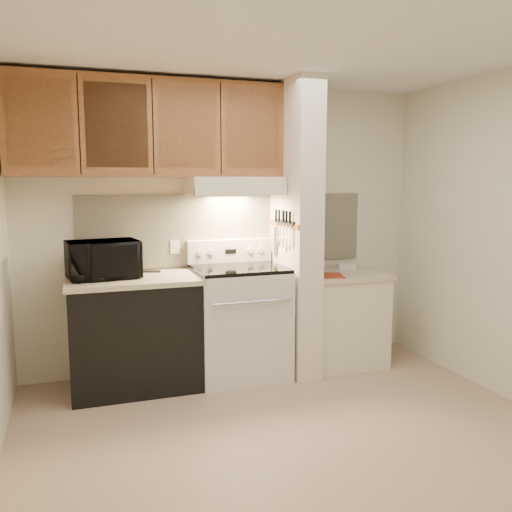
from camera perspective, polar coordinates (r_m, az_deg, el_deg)
name	(u,v)px	position (r m, az deg, el deg)	size (l,w,h in m)	color
floor	(290,433)	(3.81, 3.64, -18.09)	(3.60, 3.60, 0.00)	tan
ceiling	(294,42)	(3.52, 4.03, 21.57)	(3.60, 3.60, 0.00)	white
wall_back	(227,228)	(4.86, -3.03, 2.98)	(3.60, 0.02, 2.50)	silver
backsplash	(228,230)	(4.85, -2.99, 2.80)	(2.60, 0.02, 0.63)	beige
range_body	(239,323)	(4.67, -1.79, -7.08)	(0.76, 0.65, 0.92)	silver
oven_window	(251,328)	(4.36, -0.55, -7.59)	(0.50, 0.01, 0.30)	black
oven_handle	(252,302)	(4.28, -0.40, -4.88)	(0.02, 0.02, 0.65)	silver
cooktop	(239,268)	(4.57, -1.81, -1.31)	(0.74, 0.64, 0.03)	black
range_backguard	(229,251)	(4.82, -2.82, 0.56)	(0.76, 0.08, 0.20)	silver
range_display	(231,251)	(4.78, -2.68, 0.50)	(0.10, 0.01, 0.04)	black
range_knob_left_outer	(200,253)	(4.71, -5.94, 0.35)	(0.05, 0.05, 0.02)	silver
range_knob_left_inner	(211,252)	(4.73, -4.76, 0.40)	(0.05, 0.05, 0.02)	silver
range_knob_right_inner	(250,251)	(4.83, -0.62, 0.58)	(0.05, 0.05, 0.02)	silver
range_knob_right_outer	(261,250)	(4.86, 0.50, 0.63)	(0.05, 0.05, 0.02)	silver
dishwasher_front	(134,335)	(4.51, -12.67, -8.12)	(1.00, 0.63, 0.87)	black
left_countertop	(133,280)	(4.41, -12.85, -2.43)	(1.04, 0.67, 0.04)	beige
spoon_rest	(148,271)	(4.62, -11.29, -1.58)	(0.21, 0.07, 0.01)	black
teal_jar	(122,270)	(4.47, -13.96, -1.46)	(0.09, 0.09, 0.09)	#246151
outlet	(175,247)	(4.74, -8.53, 0.96)	(0.08, 0.01, 0.12)	silver
microwave	(103,259)	(4.39, -15.81, -0.36)	(0.53, 0.36, 0.30)	black
partition_pillar	(295,229)	(4.70, 4.15, 2.81)	(0.22, 0.70, 2.50)	silver
pillar_trim	(283,224)	(4.65, 2.84, 3.38)	(0.01, 0.70, 0.04)	#975B31
knife_strip	(284,222)	(4.60, 3.00, 3.58)	(0.02, 0.42, 0.04)	black
knife_blade_a	(290,236)	(4.46, 3.61, 2.14)	(0.01, 0.04, 0.16)	silver
knife_handle_a	(290,217)	(4.45, 3.59, 4.07)	(0.02, 0.02, 0.10)	black
knife_blade_b	(287,236)	(4.53, 3.23, 2.11)	(0.01, 0.04, 0.18)	silver
knife_handle_b	(286,217)	(4.52, 3.23, 4.14)	(0.02, 0.02, 0.10)	black
knife_blade_c	(283,236)	(4.59, 2.90, 2.08)	(0.01, 0.04, 0.20)	silver
knife_handle_c	(284,216)	(4.58, 2.92, 4.19)	(0.02, 0.02, 0.10)	black
knife_blade_d	(280,233)	(4.66, 2.55, 2.41)	(0.01, 0.04, 0.16)	silver
knife_handle_d	(279,216)	(4.67, 2.46, 4.27)	(0.02, 0.02, 0.10)	black
knife_blade_e	(277,234)	(4.74, 2.20, 2.38)	(0.01, 0.04, 0.18)	silver
knife_handle_e	(276,215)	(4.74, 2.13, 4.33)	(0.02, 0.02, 0.10)	black
oven_mitt	(274,239)	(4.81, 1.90, 1.80)	(0.03, 0.09, 0.22)	gray
right_cab_base	(341,320)	(5.04, 8.91, -6.68)	(0.70, 0.60, 0.81)	silver
right_countertop	(342,274)	(4.95, 9.01, -1.92)	(0.74, 0.64, 0.04)	beige
red_folder	(331,275)	(4.73, 7.94, -2.05)	(0.20, 0.27, 0.01)	maroon
white_box	(345,266)	(5.16, 9.38, -1.04)	(0.17, 0.11, 0.04)	white
range_hood	(234,186)	(4.63, -2.31, 7.39)	(0.78, 0.44, 0.15)	silver
hood_lip	(242,192)	(4.43, -1.53, 6.79)	(0.78, 0.04, 0.06)	silver
upper_cabinets	(150,128)	(4.54, -11.11, 13.05)	(2.18, 0.33, 0.77)	#975B31
cab_door_a	(39,123)	(4.34, -21.83, 12.88)	(0.46, 0.01, 0.63)	#975B31
cab_gap_a	(79,124)	(4.34, -18.14, 13.06)	(0.01, 0.01, 0.73)	black
cab_door_b	(117,125)	(4.35, -14.46, 13.18)	(0.46, 0.01, 0.63)	#975B31
cab_gap_b	(153,126)	(4.38, -10.81, 13.25)	(0.01, 0.01, 0.73)	black
cab_door_c	(187,128)	(4.43, -7.23, 13.27)	(0.46, 0.01, 0.63)	#975B31
cab_gap_c	(221,129)	(4.49, -3.73, 13.24)	(0.01, 0.01, 0.73)	black
cab_door_d	(253,130)	(4.57, -0.35, 13.16)	(0.46, 0.01, 0.63)	#975B31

